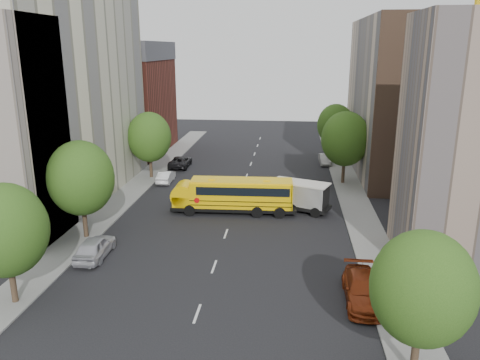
% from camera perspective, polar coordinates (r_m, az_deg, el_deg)
% --- Properties ---
extents(ground, '(120.00, 120.00, 0.00)m').
position_cam_1_polar(ground, '(40.33, -1.35, -5.50)').
color(ground, black).
rests_on(ground, ground).
extents(sidewalk_left, '(3.00, 80.00, 0.12)m').
position_cam_1_polar(sidewalk_left, '(47.64, -14.40, -2.54)').
color(sidewalk_left, slate).
rests_on(sidewalk_left, ground).
extents(sidewalk_right, '(3.00, 80.00, 0.12)m').
position_cam_1_polar(sidewalk_right, '(45.16, 14.16, -3.54)').
color(sidewalk_right, slate).
rests_on(sidewalk_right, ground).
extents(lane_markings, '(0.15, 64.00, 0.01)m').
position_cam_1_polar(lane_markings, '(49.71, 0.16, -1.32)').
color(lane_markings, silver).
rests_on(lane_markings, ground).
extents(building_left_cream, '(10.00, 26.00, 20.00)m').
position_cam_1_polar(building_left_cream, '(49.19, -22.00, 9.26)').
color(building_left_cream, beige).
rests_on(building_left_cream, ground).
extents(building_left_redbrick, '(10.00, 15.00, 13.00)m').
position_cam_1_polar(building_left_redbrick, '(69.65, -13.28, 8.68)').
color(building_left_redbrick, maroon).
rests_on(building_left_redbrick, ground).
extents(building_right_far, '(10.00, 22.00, 18.00)m').
position_cam_1_polar(building_right_far, '(58.97, 19.18, 9.46)').
color(building_right_far, '#C0AB95').
rests_on(building_right_far, ground).
extents(building_right_sidewall, '(10.10, 0.30, 18.00)m').
position_cam_1_polar(building_right_sidewall, '(48.36, 21.97, 7.97)').
color(building_right_sidewall, brown).
rests_on(building_right_sidewall, ground).
extents(street_tree_0, '(4.80, 4.80, 7.41)m').
position_cam_1_polar(street_tree_0, '(29.94, -26.70, -5.51)').
color(street_tree_0, '#38281C').
rests_on(street_tree_0, ground).
extents(street_tree_1, '(5.12, 5.12, 7.90)m').
position_cam_1_polar(street_tree_1, '(38.14, -18.83, 0.21)').
color(street_tree_1, '#38281C').
rests_on(street_tree_1, ground).
extents(street_tree_2, '(4.99, 4.99, 7.71)m').
position_cam_1_polar(street_tree_2, '(54.57, -11.00, 5.15)').
color(street_tree_2, '#38281C').
rests_on(street_tree_2, ground).
extents(street_tree_3, '(4.61, 4.61, 7.11)m').
position_cam_1_polar(street_tree_3, '(22.59, 21.38, -12.23)').
color(street_tree_3, '#38281C').
rests_on(street_tree_3, ground).
extents(street_tree_4, '(5.25, 5.25, 8.10)m').
position_cam_1_polar(street_tree_4, '(52.47, 12.71, 4.91)').
color(street_tree_4, '#38281C').
rests_on(street_tree_4, ground).
extents(street_tree_5, '(4.86, 4.86, 7.51)m').
position_cam_1_polar(street_tree_5, '(64.30, 11.56, 6.60)').
color(street_tree_5, '#38281C').
rests_on(street_tree_5, ground).
extents(school_bus, '(11.51, 3.15, 3.22)m').
position_cam_1_polar(school_bus, '(42.74, -0.91, -1.69)').
color(school_bus, black).
rests_on(school_bus, ground).
extents(safari_truck, '(6.89, 4.48, 2.79)m').
position_cam_1_polar(safari_truck, '(43.72, 6.77, -1.84)').
color(safari_truck, black).
rests_on(safari_truck, ground).
extents(parked_car_0, '(2.02, 4.73, 1.59)m').
position_cam_1_polar(parked_car_0, '(35.67, -17.27, -7.81)').
color(parked_car_0, '#B2B1B8').
rests_on(parked_car_0, ground).
extents(parked_car_1, '(1.53, 4.09, 1.33)m').
position_cam_1_polar(parked_car_1, '(53.35, -9.02, 0.42)').
color(parked_car_1, silver).
rests_on(parked_car_1, ground).
extents(parked_car_2, '(2.42, 5.11, 1.41)m').
position_cam_1_polar(parked_car_2, '(59.97, -7.28, 2.24)').
color(parked_car_2, black).
rests_on(parked_car_2, ground).
extents(parked_car_3, '(2.26, 5.44, 1.57)m').
position_cam_1_polar(parked_car_3, '(29.52, 14.79, -12.79)').
color(parked_car_3, maroon).
rests_on(parked_car_3, ground).
extents(parked_car_5, '(1.51, 3.93, 1.28)m').
position_cam_1_polar(parked_car_5, '(61.97, 10.31, 2.49)').
color(parked_car_5, '#969691').
rests_on(parked_car_5, ground).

